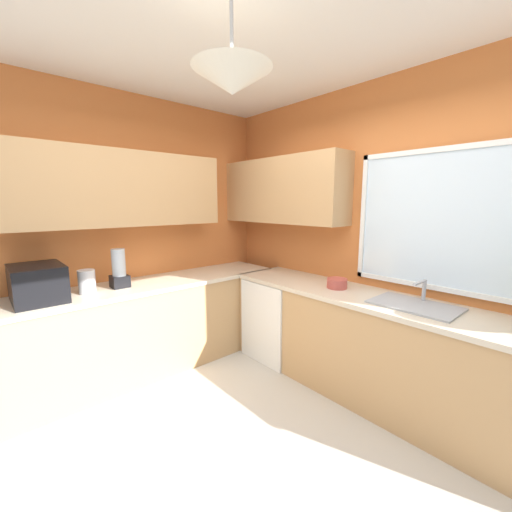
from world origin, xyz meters
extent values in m
plane|color=#B7B2A8|center=(0.00, 0.00, 0.00)|extent=(8.11, 8.11, 0.00)
cube|color=#D17238|center=(0.00, 1.66, 1.37)|extent=(3.80, 0.06, 2.74)
cube|color=#D17238|center=(-1.87, 0.00, 1.37)|extent=(0.06, 3.38, 2.74)
cube|color=silver|center=(0.52, 1.63, 1.54)|extent=(1.23, 0.02, 1.04)
cube|color=white|center=(0.52, 1.62, 2.08)|extent=(1.31, 0.04, 0.04)
cube|color=white|center=(0.52, 1.62, 1.00)|extent=(1.31, 0.04, 0.04)
cube|color=white|center=(-0.12, 1.62, 1.54)|extent=(0.04, 0.04, 1.12)
cube|color=tan|center=(-1.68, -0.20, 1.80)|extent=(0.32, 2.28, 0.70)
cube|color=tan|center=(-1.04, 1.47, 1.80)|extent=(1.60, 0.32, 0.70)
cylinder|color=#B7B7BC|center=(0.00, 0.00, 2.56)|extent=(0.02, 0.02, 0.35)
cone|color=silver|center=(0.00, 0.00, 2.32)|extent=(0.44, 0.44, 0.14)
cube|color=tan|center=(-1.53, 0.00, 0.43)|extent=(0.62, 2.96, 0.86)
cube|color=beige|center=(-1.53, 0.00, 0.88)|extent=(0.65, 2.99, 0.04)
cube|color=tan|center=(0.21, 1.32, 0.43)|extent=(2.86, 0.62, 0.86)
cube|color=beige|center=(0.21, 1.32, 0.88)|extent=(2.89, 0.65, 0.04)
cube|color=white|center=(-0.87, 1.29, 0.43)|extent=(0.60, 0.60, 0.85)
cube|color=black|center=(-1.53, -0.79, 1.04)|extent=(0.48, 0.36, 0.29)
cylinder|color=#B7B7BC|center=(-1.51, -0.44, 1.00)|extent=(0.14, 0.14, 0.21)
cube|color=#9EA0A5|center=(0.52, 1.32, 0.90)|extent=(0.61, 0.40, 0.02)
cylinder|color=#B7B7BC|center=(0.52, 1.48, 0.99)|extent=(0.03, 0.03, 0.18)
cylinder|color=#B7B7BC|center=(0.52, 1.38, 1.07)|extent=(0.02, 0.20, 0.02)
cylinder|color=#B74C42|center=(-0.18, 1.32, 0.94)|extent=(0.18, 0.18, 0.09)
cube|color=black|center=(-1.53, -0.16, 0.95)|extent=(0.15, 0.15, 0.11)
cylinder|color=#B2BCC6|center=(-1.53, -0.16, 1.13)|extent=(0.12, 0.12, 0.25)
camera|label=1|loc=(1.47, -1.13, 1.67)|focal=22.43mm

